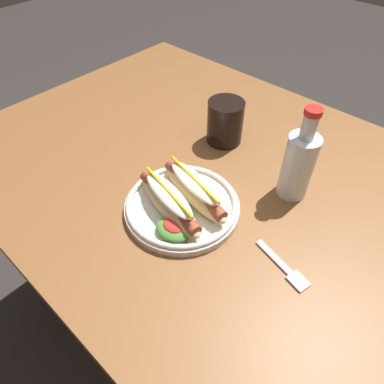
{
  "coord_description": "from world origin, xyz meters",
  "views": [
    {
      "loc": [
        0.3,
        -0.47,
        1.27
      ],
      "look_at": [
        -0.04,
        -0.11,
        0.77
      ],
      "focal_mm": 32.28,
      "sensor_mm": 36.0,
      "label": 1
    }
  ],
  "objects_px": {
    "hot_dog_plate": "(182,202)",
    "soda_cup": "(225,122)",
    "fork": "(285,268)",
    "glass_bottle": "(299,163)"
  },
  "relations": [
    {
      "from": "fork",
      "to": "soda_cup",
      "type": "xyz_separation_m",
      "value": [
        -0.32,
        0.22,
        0.05
      ]
    },
    {
      "from": "hot_dog_plate",
      "to": "fork",
      "type": "relative_size",
      "value": 1.95
    },
    {
      "from": "fork",
      "to": "glass_bottle",
      "type": "xyz_separation_m",
      "value": [
        -0.09,
        0.18,
        0.08
      ]
    },
    {
      "from": "hot_dog_plate",
      "to": "soda_cup",
      "type": "bearing_deg",
      "value": 109.55
    },
    {
      "from": "hot_dog_plate",
      "to": "fork",
      "type": "xyz_separation_m",
      "value": [
        0.23,
        0.02,
        -0.02
      ]
    },
    {
      "from": "fork",
      "to": "glass_bottle",
      "type": "relative_size",
      "value": 0.58
    },
    {
      "from": "hot_dog_plate",
      "to": "fork",
      "type": "distance_m",
      "value": 0.23
    },
    {
      "from": "glass_bottle",
      "to": "fork",
      "type": "bearing_deg",
      "value": -61.78
    },
    {
      "from": "hot_dog_plate",
      "to": "soda_cup",
      "type": "distance_m",
      "value": 0.26
    },
    {
      "from": "glass_bottle",
      "to": "soda_cup",
      "type": "bearing_deg",
      "value": 167.91
    }
  ]
}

